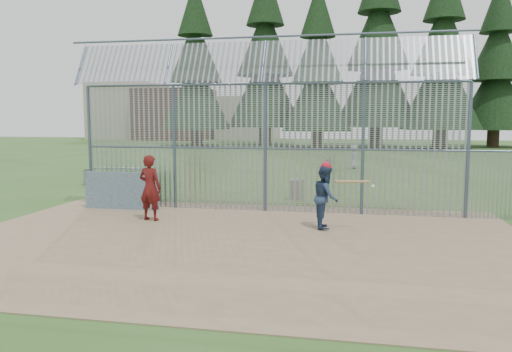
% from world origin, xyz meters
% --- Properties ---
extents(ground, '(120.00, 120.00, 0.00)m').
position_xyz_m(ground, '(0.00, 0.00, 0.00)').
color(ground, '#2D511E').
rests_on(ground, ground).
extents(dirt_infield, '(14.00, 10.00, 0.02)m').
position_xyz_m(dirt_infield, '(0.00, -0.50, 0.01)').
color(dirt_infield, '#756047').
rests_on(dirt_infield, ground).
extents(dugout_wall, '(2.50, 0.12, 1.20)m').
position_xyz_m(dugout_wall, '(-4.60, 2.90, 0.62)').
color(dugout_wall, '#38566B').
rests_on(dugout_wall, dirt_infield).
extents(batter, '(0.71, 0.87, 1.67)m').
position_xyz_m(batter, '(2.02, 1.33, 0.86)').
color(batter, navy).
rests_on(batter, dirt_infield).
extents(onlooker, '(0.76, 0.57, 1.89)m').
position_xyz_m(onlooker, '(-2.98, 1.41, 0.96)').
color(onlooker, maroon).
rests_on(onlooker, dirt_infield).
extents(bg_kid_standing, '(0.81, 0.76, 1.39)m').
position_xyz_m(bg_kid_standing, '(2.79, 17.73, 0.69)').
color(bg_kid_standing, gray).
rests_on(bg_kid_standing, ground).
extents(bg_kid_seated, '(0.51, 0.37, 0.81)m').
position_xyz_m(bg_kid_seated, '(1.37, 16.51, 0.40)').
color(bg_kid_seated, slate).
rests_on(bg_kid_seated, ground).
extents(batting_gear, '(1.38, 0.56, 0.62)m').
position_xyz_m(batting_gear, '(2.17, 1.29, 1.59)').
color(batting_gear, '#AE1729').
rests_on(batting_gear, ground).
extents(trash_can, '(0.56, 0.56, 0.82)m').
position_xyz_m(trash_can, '(0.73, 5.93, 0.38)').
color(trash_can, gray).
rests_on(trash_can, ground).
extents(bleacher, '(3.00, 0.95, 0.72)m').
position_xyz_m(bleacher, '(-7.53, 8.53, 0.41)').
color(bleacher, slate).
rests_on(bleacher, ground).
extents(backstop_fence, '(20.09, 0.81, 5.30)m').
position_xyz_m(backstop_fence, '(1.81, 3.43, 2.36)').
color(backstop_fence, '#47566B').
rests_on(backstop_fence, ground).
extents(conifer_row, '(38.48, 12.26, 20.20)m').
position_xyz_m(conifer_row, '(1.93, 41.51, 10.83)').
color(conifer_row, '#332319').
rests_on(conifer_row, ground).
extents(distant_buildings, '(26.50, 10.50, 8.00)m').
position_xyz_m(distant_buildings, '(-23.18, 56.49, 3.60)').
color(distant_buildings, brown).
rests_on(distant_buildings, ground).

